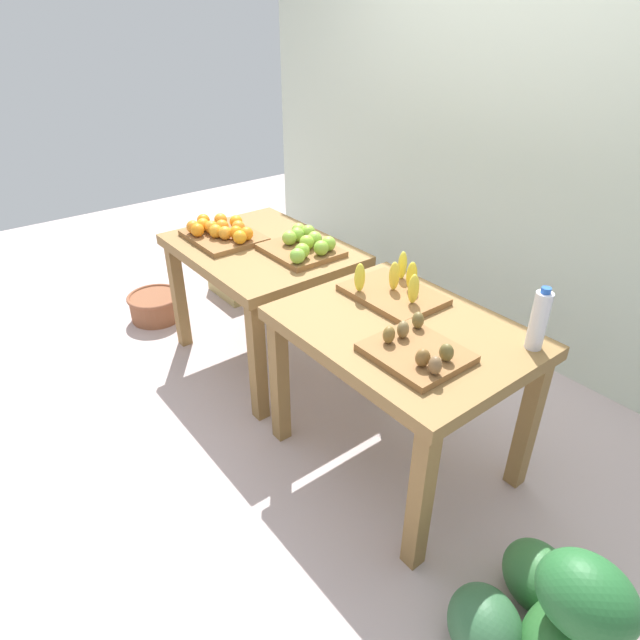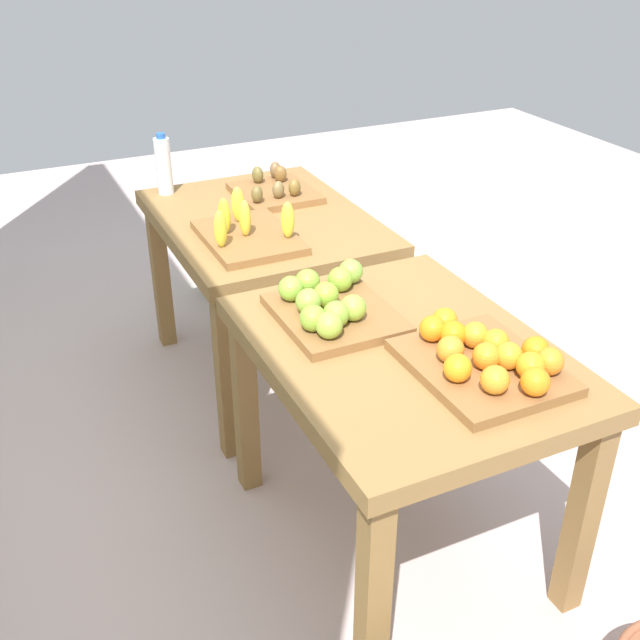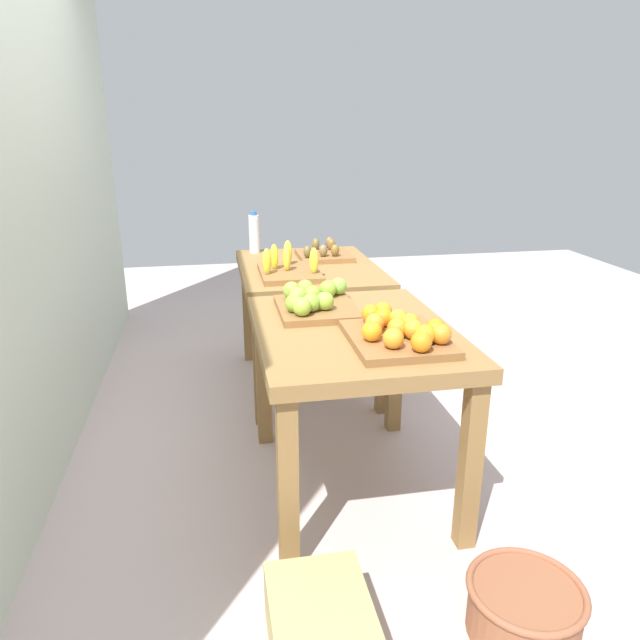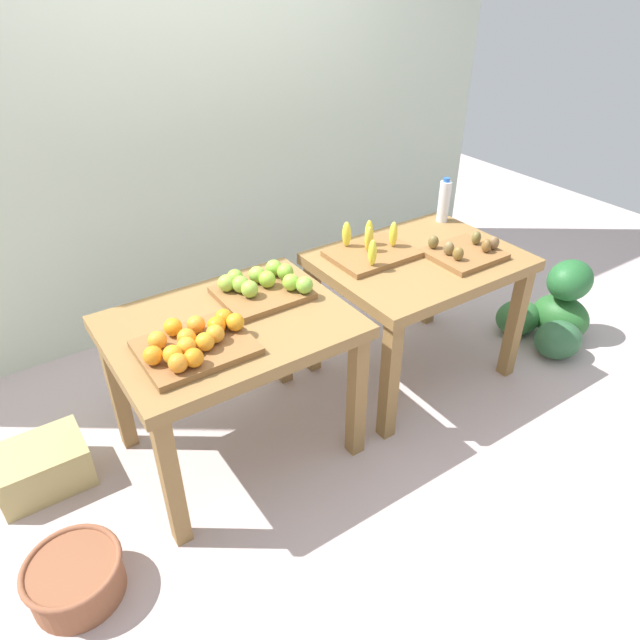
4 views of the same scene
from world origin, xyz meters
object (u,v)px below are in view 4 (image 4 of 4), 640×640
at_px(orange_bin, 194,343).
at_px(banana_crate, 371,250).
at_px(watermelon_pile, 554,313).
at_px(wicker_basket, 76,577).
at_px(display_table_right, 418,275).
at_px(kiwi_bin, 464,252).
at_px(water_bottle, 444,201).
at_px(cardboard_produce_box, 42,466).
at_px(apple_bin, 263,285).
at_px(display_table_left, 231,342).

xyz_separation_m(orange_bin, banana_crate, (1.12, 0.27, -0.01)).
bearing_deg(watermelon_pile, wicker_basket, -178.23).
distance_m(display_table_right, watermelon_pile, 1.09).
height_order(orange_bin, wicker_basket, orange_bin).
xyz_separation_m(kiwi_bin, wicker_basket, (-2.20, -0.22, -0.69)).
distance_m(kiwi_bin, water_bottle, 0.49).
height_order(watermelon_pile, cardboard_produce_box, watermelon_pile).
bearing_deg(banana_crate, kiwi_bin, -34.34).
relative_size(orange_bin, watermelon_pile, 0.70).
bearing_deg(cardboard_produce_box, banana_crate, -4.93).
xyz_separation_m(banana_crate, cardboard_produce_box, (-1.78, 0.15, -0.68)).
distance_m(display_table_right, kiwi_bin, 0.27).
relative_size(banana_crate, kiwi_bin, 1.21).
xyz_separation_m(apple_bin, water_bottle, (1.31, 0.16, 0.08)).
relative_size(display_table_left, watermelon_pile, 1.62).
bearing_deg(orange_bin, water_bottle, 13.02).
distance_m(display_table_right, orange_bin, 1.35).
bearing_deg(apple_bin, kiwi_bin, -13.38).
relative_size(display_table_right, water_bottle, 3.95).
bearing_deg(display_table_left, banana_crate, 9.20).
distance_m(orange_bin, wicker_basket, 1.00).
height_order(water_bottle, cardboard_produce_box, water_bottle).
xyz_separation_m(water_bottle, wicker_basket, (-2.44, -0.63, -0.78)).
bearing_deg(kiwi_bin, wicker_basket, -174.27).
bearing_deg(watermelon_pile, water_bottle, 134.66).
relative_size(banana_crate, cardboard_produce_box, 1.10).
height_order(orange_bin, apple_bin, apple_bin).
relative_size(display_table_left, display_table_right, 1.00).
relative_size(display_table_right, watermelon_pile, 1.62).
xyz_separation_m(banana_crate, kiwi_bin, (0.40, -0.28, -0.01)).
bearing_deg(orange_bin, watermelon_pile, -3.32).
bearing_deg(water_bottle, orange_bin, -166.98).
xyz_separation_m(display_table_left, display_table_right, (1.12, 0.00, 0.00)).
distance_m(display_table_left, kiwi_bin, 1.32).
bearing_deg(banana_crate, display_table_right, -34.46).
height_order(apple_bin, water_bottle, water_bottle).
relative_size(kiwi_bin, watermelon_pile, 0.56).
distance_m(wicker_basket, cardboard_produce_box, 0.65).
bearing_deg(display_table_left, display_table_right, 0.00).
distance_m(orange_bin, cardboard_produce_box, 1.05).
bearing_deg(display_table_right, watermelon_pile, -15.01).
bearing_deg(orange_bin, banana_crate, 13.68).
bearing_deg(water_bottle, display_table_right, -146.72).
relative_size(kiwi_bin, cardboard_produce_box, 0.91).
bearing_deg(wicker_basket, banana_crate, 15.48).
height_order(orange_bin, kiwi_bin, orange_bin).
height_order(banana_crate, kiwi_bin, banana_crate).
distance_m(orange_bin, watermelon_pile, 2.38).
height_order(kiwi_bin, watermelon_pile, kiwi_bin).
height_order(water_bottle, wicker_basket, water_bottle).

